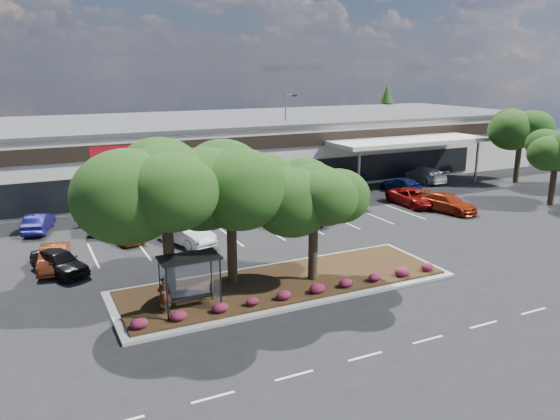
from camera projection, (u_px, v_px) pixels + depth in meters
name	position (u px, v px, depth m)	size (l,w,h in m)	color
ground	(359.00, 307.00, 26.30)	(160.00, 160.00, 0.00)	black
retail_store	(171.00, 150.00, 55.04)	(80.40, 25.20, 6.25)	silver
landscape_island	(285.00, 283.00, 28.90)	(18.00, 6.00, 0.26)	#A2A29D
lane_markings	(267.00, 246.00, 35.31)	(33.12, 20.06, 0.01)	silver
shrub_row	(304.00, 291.00, 26.98)	(17.00, 0.80, 0.50)	maroon
bus_shelter	(189.00, 267.00, 25.11)	(2.75, 1.55, 2.59)	black
island_tree_west	(167.00, 220.00, 25.77)	(7.20, 7.20, 7.89)	#1A3B10
island_tree_mid	(231.00, 214.00, 27.93)	(6.60, 6.60, 7.32)	#1A3B10
island_tree_east	(314.00, 220.00, 28.42)	(5.80, 5.80, 6.50)	#1A3B10
tree_east_near	(555.00, 167.00, 45.20)	(5.60, 5.60, 6.51)	#1A3B10
tree_east_far	(519.00, 145.00, 54.14)	(6.40, 6.40, 7.62)	#1A3B10
conifer_north_east	(386.00, 117.00, 77.86)	(3.96, 3.96, 9.00)	#1A3B10
person_waiting	(165.00, 295.00, 24.87)	(0.64, 0.42, 1.76)	#594C47
light_pole	(286.00, 144.00, 53.98)	(1.43, 0.66, 8.83)	#A2A29D
car_0	(54.00, 258.00, 31.18)	(1.43, 4.09, 1.35)	maroon
car_1	(59.00, 262.00, 30.43)	(1.69, 4.19, 1.43)	black
car_2	(123.00, 231.00, 36.25)	(1.62, 4.01, 1.37)	maroon
car_3	(185.00, 232.00, 35.66)	(1.66, 4.77, 1.57)	silver
car_4	(279.00, 212.00, 40.79)	(1.65, 4.74, 1.56)	black
car_5	(301.00, 214.00, 40.56)	(2.20, 4.76, 1.32)	maroon
car_7	(412.00, 197.00, 45.67)	(2.31, 5.02, 1.39)	maroon
car_8	(447.00, 203.00, 43.68)	(2.03, 5.00, 1.45)	#9C270B
car_9	(39.00, 222.00, 38.31)	(1.43, 4.10, 1.35)	#100F55
car_10	(101.00, 219.00, 38.85)	(1.65, 4.72, 1.56)	silver
car_11	(208.00, 207.00, 42.47)	(2.25, 4.89, 1.36)	#1B4316
car_12	(236.00, 206.00, 42.26)	(1.91, 4.74, 1.62)	brown
car_13	(249.00, 202.00, 43.71)	(1.71, 4.89, 1.61)	silver
car_14	(267.00, 195.00, 45.90)	(2.38, 5.86, 1.70)	#83490B
car_15	(338.00, 196.00, 45.74)	(2.56, 5.55, 1.54)	#1D531A
car_16	(401.00, 185.00, 50.69)	(1.85, 4.55, 1.32)	navy
car_17	(424.00, 175.00, 55.05)	(2.16, 5.33, 1.55)	#B4B9C1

